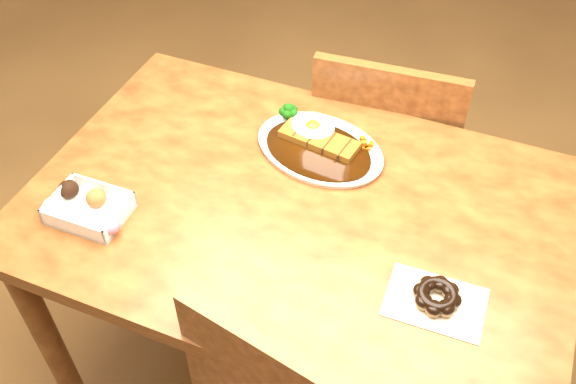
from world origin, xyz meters
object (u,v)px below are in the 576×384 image
at_px(table, 298,234).
at_px(katsu_curry_plate, 319,144).
at_px(chair_far, 386,154).
at_px(pon_de_ring, 437,297).
at_px(donut_box, 86,208).

xyz_separation_m(table, katsu_curry_plate, (-0.02, 0.19, 0.11)).
distance_m(chair_far, katsu_curry_plate, 0.46).
distance_m(table, pon_de_ring, 0.39).
bearing_deg(pon_de_ring, chair_far, 111.56).
height_order(katsu_curry_plate, pon_de_ring, katsu_curry_plate).
height_order(chair_far, katsu_curry_plate, chair_far).
xyz_separation_m(table, chair_far, (0.07, 0.53, -0.17)).
bearing_deg(table, pon_de_ring, -22.16).
xyz_separation_m(chair_far, donut_box, (-0.49, -0.74, 0.29)).
bearing_deg(chair_far, table, 77.60).
height_order(table, pon_de_ring, pon_de_ring).
xyz_separation_m(katsu_curry_plate, pon_de_ring, (0.36, -0.33, 0.00)).
bearing_deg(pon_de_ring, katsu_curry_plate, 137.94).
bearing_deg(table, katsu_curry_plate, 97.11).
xyz_separation_m(table, pon_de_ring, (0.34, -0.14, 0.12)).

